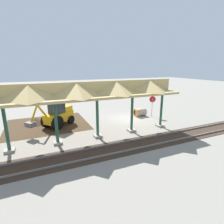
{
  "coord_description": "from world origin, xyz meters",
  "views": [
    {
      "loc": [
        9.79,
        17.51,
        6.12
      ],
      "look_at": [
        2.94,
        1.93,
        1.6
      ],
      "focal_mm": 28.0,
      "sensor_mm": 36.0,
      "label": 1
    }
  ],
  "objects_px": {
    "concrete_pipe": "(140,112)",
    "traffic_barrel": "(138,113)",
    "stop_sign": "(152,102)",
    "backhoe": "(58,114)"
  },
  "relations": [
    {
      "from": "concrete_pipe",
      "to": "traffic_barrel",
      "type": "xyz_separation_m",
      "value": [
        0.47,
        0.19,
        -0.03
      ]
    },
    {
      "from": "traffic_barrel",
      "to": "concrete_pipe",
      "type": "bearing_deg",
      "value": -157.67
    },
    {
      "from": "concrete_pipe",
      "to": "backhoe",
      "type": "bearing_deg",
      "value": -1.01
    },
    {
      "from": "stop_sign",
      "to": "concrete_pipe",
      "type": "xyz_separation_m",
      "value": [
        1.29,
        -0.69,
        -1.34
      ]
    },
    {
      "from": "stop_sign",
      "to": "concrete_pipe",
      "type": "relative_size",
      "value": 1.7
    },
    {
      "from": "backhoe",
      "to": "concrete_pipe",
      "type": "relative_size",
      "value": 3.26
    },
    {
      "from": "stop_sign",
      "to": "traffic_barrel",
      "type": "distance_m",
      "value": 2.29
    },
    {
      "from": "concrete_pipe",
      "to": "traffic_barrel",
      "type": "distance_m",
      "value": 0.51
    },
    {
      "from": "stop_sign",
      "to": "backhoe",
      "type": "distance_m",
      "value": 11.24
    },
    {
      "from": "backhoe",
      "to": "traffic_barrel",
      "type": "distance_m",
      "value": 9.47
    }
  ]
}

